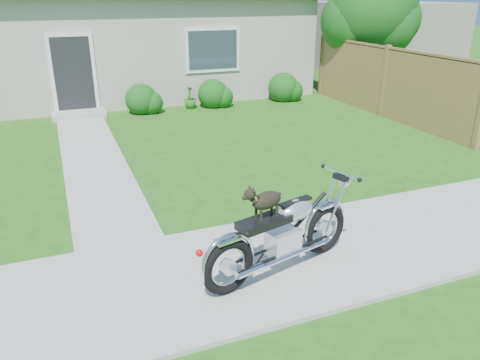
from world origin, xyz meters
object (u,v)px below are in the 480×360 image
at_px(house, 111,26).
at_px(potted_plant_right, 190,97).
at_px(fence, 385,82).
at_px(tree_far, 382,9).
at_px(motorcycle_with_dog, 283,232).
at_px(tree_near, 374,16).

height_order(house, potted_plant_right, house).
relative_size(house, potted_plant_right, 18.55).
bearing_deg(fence, potted_plant_right, 149.05).
distance_m(tree_far, motorcycle_with_dog, 13.24).
relative_size(tree_far, motorcycle_with_dog, 1.88).
bearing_deg(fence, motorcycle_with_dog, -135.26).
distance_m(tree_far, potted_plant_right, 7.67).
relative_size(tree_near, potted_plant_right, 5.77).
bearing_deg(house, tree_far, -15.51).
height_order(tree_far, motorcycle_with_dog, tree_far).
xyz_separation_m(house, fence, (6.30, -6.24, -1.22)).
distance_m(fence, motorcycle_with_dog, 8.56).
height_order(fence, motorcycle_with_dog, fence).
relative_size(fence, potted_plant_right, 9.75).
distance_m(house, motorcycle_with_dog, 12.37).
distance_m(fence, potted_plant_right, 5.48).
bearing_deg(tree_near, fence, -116.36).
height_order(house, fence, house).
relative_size(potted_plant_right, motorcycle_with_dog, 0.31).
distance_m(house, fence, 8.96).
distance_m(fence, tree_far, 4.88).
height_order(potted_plant_right, motorcycle_with_dog, motorcycle_with_dog).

